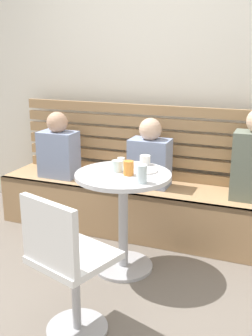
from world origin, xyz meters
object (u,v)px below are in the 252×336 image
(white_chair, at_px, (66,262))
(cup_espresso_small, at_px, (121,161))
(cup_ceramic_white, at_px, (145,160))
(cup_glass_short, at_px, (117,166))
(person_child_middle, at_px, (150,157))
(booth_bench, at_px, (147,209))
(plate_small, at_px, (146,171))
(cup_glass_tall, at_px, (142,174))
(cafe_table, at_px, (123,203))
(cup_tumbler_orange, at_px, (129,168))
(person_child_left, at_px, (58,149))

(white_chair, height_order, cup_espresso_small, white_chair)
(white_chair, height_order, cup_ceramic_white, white_chair)
(cup_glass_short, xyz_separation_m, cup_espresso_small, (-0.04, 0.17, -0.01))
(person_child_middle, height_order, cup_espresso_small, person_child_middle)
(booth_bench, height_order, cup_espresso_small, cup_espresso_small)
(booth_bench, distance_m, plate_small, 0.77)
(cup_glass_short, relative_size, cup_glass_tall, 0.67)
(cafe_table, bearing_deg, cup_glass_tall, -38.01)
(cup_glass_short, relative_size, cup_tumbler_orange, 0.80)
(cafe_table, bearing_deg, cup_glass_short, 154.16)
(person_child_left, relative_size, cup_glass_short, 7.51)
(plate_small, bearing_deg, person_child_middle, 105.57)
(person_child_middle, height_order, cup_glass_short, person_child_middle)
(person_child_left, bearing_deg, cup_tumbler_orange, -33.67)
(booth_bench, xyz_separation_m, cup_glass_tall, (0.23, -0.79, 0.58))
(booth_bench, relative_size, person_child_left, 4.49)
(person_child_left, height_order, plate_small, person_child_left)
(white_chair, bearing_deg, cup_espresso_small, 95.26)
(cup_tumbler_orange, bearing_deg, cup_glass_tall, -41.96)
(white_chair, height_order, plate_small, white_chair)
(cup_tumbler_orange, distance_m, cup_espresso_small, 0.26)
(person_child_middle, relative_size, cup_glass_short, 7.36)
(cup_espresso_small, bearing_deg, booth_bench, 81.90)
(cup_ceramic_white, bearing_deg, cup_espresso_small, -155.72)
(cup_espresso_small, bearing_deg, person_child_left, 152.88)
(person_child_left, bearing_deg, cup_glass_tall, -34.86)
(person_child_left, bearing_deg, white_chair, -58.06)
(cup_espresso_small, height_order, plate_small, cup_espresso_small)
(cup_tumbler_orange, bearing_deg, person_child_left, 146.33)
(cup_ceramic_white, bearing_deg, white_chair, -93.83)
(booth_bench, bearing_deg, cup_espresso_small, -98.10)
(cup_glass_short, xyz_separation_m, cup_ceramic_white, (0.12, 0.24, -0.01))
(cup_glass_short, bearing_deg, cup_tumbler_orange, -25.08)
(booth_bench, bearing_deg, cup_ceramic_white, -74.28)
(cup_espresso_small, bearing_deg, person_child_middle, 80.74)
(person_child_left, xyz_separation_m, cup_tumbler_orange, (0.93, -0.62, 0.09))
(cup_glass_short, bearing_deg, booth_bench, 88.00)
(plate_small, bearing_deg, white_chair, -98.54)
(cup_ceramic_white, height_order, cup_glass_tall, cup_glass_tall)
(cafe_table, height_order, cup_glass_tall, cup_glass_tall)
(booth_bench, height_order, cup_glass_tall, cup_glass_tall)
(person_child_left, bearing_deg, cup_ceramic_white, -19.03)
(booth_bench, distance_m, cup_glass_short, 0.83)
(person_child_middle, xyz_separation_m, plate_small, (0.15, -0.56, 0.05))
(cup_ceramic_white, relative_size, cup_glass_tall, 0.67)
(booth_bench, relative_size, white_chair, 3.18)
(cafe_table, bearing_deg, cup_espresso_small, 116.31)
(cafe_table, bearing_deg, cup_tumbler_orange, -24.22)
(cup_ceramic_white, distance_m, cup_glass_tall, 0.44)
(booth_bench, bearing_deg, plate_small, -72.65)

